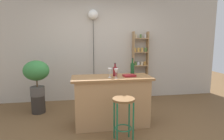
{
  "coord_description": "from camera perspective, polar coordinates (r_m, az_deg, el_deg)",
  "views": [
    {
      "loc": [
        -0.55,
        -3.01,
        1.54
      ],
      "look_at": [
        0.05,
        0.55,
        0.97
      ],
      "focal_mm": 30.84,
      "sensor_mm": 36.0,
      "label": 1
    }
  ],
  "objects": [
    {
      "name": "bottle_sauce_amber",
      "position": [
        3.61,
        6.07,
        0.45
      ],
      "size": [
        0.07,
        0.07,
        0.31
      ],
      "color": "#194C23",
      "rests_on": "kitchen_counter"
    },
    {
      "name": "potted_plant",
      "position": [
        4.29,
        -21.5,
        -0.95
      ],
      "size": [
        0.52,
        0.47,
        0.75
      ],
      "color": "#514C47",
      "rests_on": "plant_stool"
    },
    {
      "name": "bottle_wine_red",
      "position": [
        3.46,
        0.9,
        -0.35
      ],
      "size": [
        0.08,
        0.08,
        0.24
      ],
      "color": "maroon",
      "rests_on": "kitchen_counter"
    },
    {
      "name": "pendant_globe_light",
      "position": [
        4.9,
        -5.63,
        15.79
      ],
      "size": [
        0.25,
        0.25,
        2.28
      ],
      "color": "black",
      "rests_on": "ground"
    },
    {
      "name": "ground",
      "position": [
        3.43,
        0.74,
        -17.78
      ],
      "size": [
        12.0,
        12.0,
        0.0
      ],
      "primitive_type": "plane",
      "color": "brown"
    },
    {
      "name": "kitchen_counter",
      "position": [
        3.53,
        -0.13,
        -9.06
      ],
      "size": [
        1.41,
        0.6,
        0.89
      ],
      "color": "tan",
      "rests_on": "ground"
    },
    {
      "name": "back_wall",
      "position": [
        5.0,
        -3.26,
        7.27
      ],
      "size": [
        6.4,
        0.1,
        2.8
      ],
      "primitive_type": "cube",
      "color": "#BCB2A3",
      "rests_on": "ground"
    },
    {
      "name": "plant_stool",
      "position": [
        4.44,
        -21.01,
        -9.42
      ],
      "size": [
        0.28,
        0.28,
        0.38
      ],
      "primitive_type": "cylinder",
      "color": "#2D2823",
      "rests_on": "ground"
    },
    {
      "name": "bar_stool",
      "position": [
        2.93,
        3.43,
        -11.68
      ],
      "size": [
        0.33,
        0.33,
        0.69
      ],
      "color": "#196642",
      "rests_on": "ground"
    },
    {
      "name": "wine_glass_center",
      "position": [
        3.25,
        1.21,
        -0.45
      ],
      "size": [
        0.07,
        0.07,
        0.16
      ],
      "color": "silver",
      "rests_on": "kitchen_counter"
    },
    {
      "name": "cookbook",
      "position": [
        3.44,
        5.15,
        -1.66
      ],
      "size": [
        0.23,
        0.18,
        0.03
      ],
      "primitive_type": "cube",
      "rotation": [
        0.0,
        0.0,
        0.17
      ],
      "color": "maroon",
      "rests_on": "kitchen_counter"
    },
    {
      "name": "wine_glass_left",
      "position": [
        3.32,
        -0.65,
        -0.25
      ],
      "size": [
        0.07,
        0.07,
        0.16
      ],
      "color": "silver",
      "rests_on": "kitchen_counter"
    },
    {
      "name": "spice_shelf",
      "position": [
        5.09,
        8.3,
        1.34
      ],
      "size": [
        0.4,
        0.18,
        1.75
      ],
      "color": "#A87F51",
      "rests_on": "ground"
    }
  ]
}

